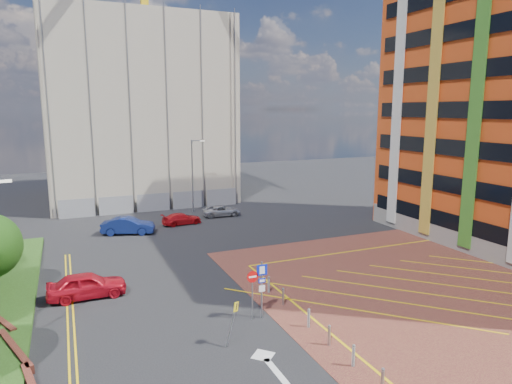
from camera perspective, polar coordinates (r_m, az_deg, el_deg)
ground at (r=24.88m, az=0.57°, el=-16.55°), size 140.00×140.00×0.00m
forecourt at (r=32.61m, az=24.20°, el=-10.79°), size 26.00×26.00×0.02m
retaining_wall at (r=25.10m, az=-28.40°, el=-17.10°), size 6.06×20.33×0.40m
lamp_back at (r=50.53m, az=-7.87°, el=2.37°), size 1.53×0.16×8.00m
sign_cluster at (r=25.01m, az=0.30°, el=-11.49°), size 1.17×0.12×3.20m
warning_sign at (r=22.55m, az=-2.85°, el=-15.49°), size 0.75×0.42×2.25m
bollard_row at (r=24.28m, az=7.40°, el=-16.11°), size 0.14×11.14×0.90m
construction_building at (r=61.00m, az=-14.79°, el=9.73°), size 21.20×19.20×22.00m
construction_fence at (r=52.32m, az=-11.61°, el=-1.21°), size 21.60×0.06×2.00m
car_red_left at (r=29.88m, az=-20.38°, el=-10.86°), size 4.60×1.89×1.56m
car_blue_back at (r=43.33m, az=-15.71°, el=-4.07°), size 4.97×3.01×1.55m
car_red_back at (r=45.80m, az=-9.28°, el=-3.32°), size 4.05×2.02×1.13m
car_silver_back at (r=48.81m, az=-4.33°, el=-2.37°), size 4.16×2.10×1.13m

